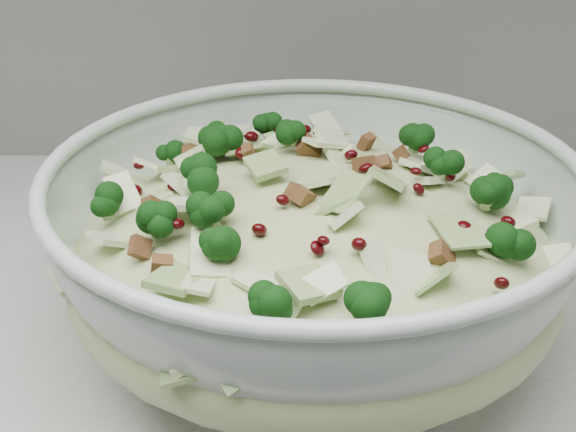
% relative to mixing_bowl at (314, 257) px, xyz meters
% --- Properties ---
extents(mixing_bowl, '(0.41, 0.41, 0.16)m').
position_rel_mixing_bowl_xyz_m(mixing_bowl, '(0.00, 0.00, 0.00)').
color(mixing_bowl, '#AABBAF').
rests_on(mixing_bowl, counter).
extents(salad, '(0.47, 0.47, 0.16)m').
position_rel_mixing_bowl_xyz_m(salad, '(0.00, -0.00, 0.03)').
color(salad, beige).
rests_on(salad, mixing_bowl).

